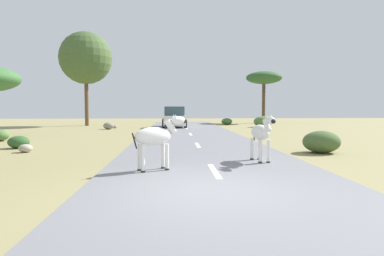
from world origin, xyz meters
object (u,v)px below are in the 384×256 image
zebra_0 (261,133)px  rock_0 (109,126)px  bush_2 (263,122)px  bush_4 (321,142)px  bush_3 (227,121)px  car_0 (174,118)px  rock_2 (25,148)px  bush_1 (19,142)px  tree_0 (86,58)px  tree_4 (264,78)px  rock_3 (115,126)px  zebra_1 (156,137)px

zebra_0 → rock_0: size_ratio=1.93×
bush_2 → bush_4: bush_2 is taller
zebra_0 → bush_3: zebra_0 is taller
car_0 → rock_2: 16.36m
car_0 → bush_2: car_0 is taller
zebra_0 → bush_1: size_ratio=1.78×
tree_0 → bush_3: bearing=3.5°
bush_2 → rock_0: 12.98m
tree_4 → rock_0: bearing=-147.0°
bush_3 → rock_2: size_ratio=2.09×
bush_1 → rock_2: size_ratio=1.69×
car_0 → rock_3: 4.99m
zebra_1 → tree_0: tree_0 is taller
bush_2 → zebra_0: bearing=-105.5°
tree_0 → bush_1: bearing=-84.7°
car_0 → bush_1: 15.45m
zebra_0 → tree_0: (-10.81, 21.67, 5.36)m
bush_4 → rock_3: (-10.42, 15.49, -0.28)m
rock_0 → zebra_1: bearing=-75.2°
rock_0 → rock_3: (0.24, 1.42, -0.13)m
car_0 → tree_0: (-8.19, 3.44, 5.44)m
rock_3 → rock_2: bearing=-93.2°
tree_4 → rock_2: (-15.58, -23.02, -4.73)m
zebra_0 → bush_1: bearing=-33.4°
zebra_0 → zebra_1: bearing=12.5°
bush_1 → rock_2: 1.59m
rock_2 → zebra_0: bearing=-19.3°
bush_1 → bush_4: 12.29m
tree_4 → tree_0: bearing=-166.7°
bush_1 → rock_0: rock_0 is taller
zebra_0 → bush_3: 22.64m
zebra_0 → car_0: car_0 is taller
bush_4 → bush_3: bearing=90.8°
bush_1 → rock_2: (0.85, -1.34, -0.10)m
zebra_1 → rock_2: size_ratio=2.90×
car_0 → zebra_1: bearing=-92.8°
bush_2 → bush_3: 4.91m
zebra_0 → bush_4: zebra_0 is taller
tree_4 → rock_2: 28.20m
bush_2 → rock_0: (-12.83, -2.01, -0.21)m
zebra_0 → bush_2: (5.06, 18.24, -0.45)m
zebra_1 → rock_2: 6.69m
tree_4 → rock_0: size_ratio=6.98×
tree_4 → bush_3: tree_4 is taller
tree_4 → bush_1: 27.60m
bush_2 → rock_3: bearing=-177.3°
tree_0 → tree_4: 18.59m
car_0 → rock_0: (-5.15, -2.00, -0.57)m
tree_0 → zebra_0: bearing=-63.5°
car_0 → bush_4: bearing=-72.2°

